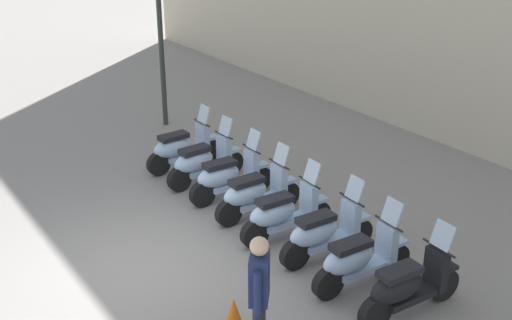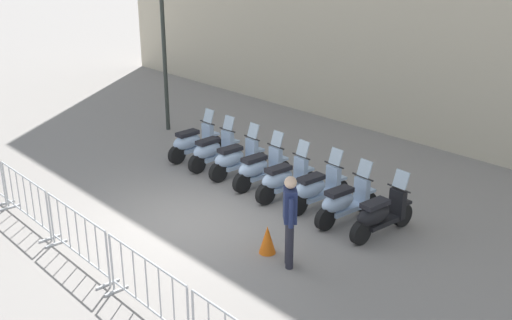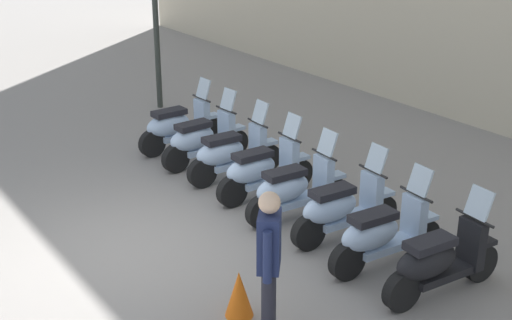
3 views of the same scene
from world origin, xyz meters
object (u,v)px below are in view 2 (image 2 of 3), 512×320
at_px(motorcycle_1, 213,150).
at_px(motorcycle_7, 380,215).
at_px(barrier_segment_3, 147,288).
at_px(officer_near_row_end, 290,216).
at_px(motorcycle_2, 236,159).
at_px(motorcycle_3, 260,168).
at_px(motorcycle_4, 284,179).
at_px(motorcycle_5, 316,189).
at_px(street_lamp, 163,32).
at_px(motorcycle_6, 344,202).
at_px(barrier_segment_1, 26,200).
at_px(barrier_segment_2, 78,238).
at_px(motorcycle_0, 193,142).
at_px(traffic_cone, 267,239).

distance_m(motorcycle_1, motorcycle_7, 5.13).
height_order(barrier_segment_3, officer_near_row_end, officer_near_row_end).
relative_size(motorcycle_1, motorcycle_2, 1.00).
relative_size(motorcycle_3, motorcycle_4, 1.00).
height_order(motorcycle_4, motorcycle_5, same).
bearing_deg(motorcycle_4, street_lamp, 167.66).
relative_size(motorcycle_1, barrier_segment_3, 0.80).
bearing_deg(motorcycle_7, officer_near_row_end, -103.25).
bearing_deg(motorcycle_1, motorcycle_2, -0.84).
relative_size(motorcycle_6, motorcycle_7, 1.00).
bearing_deg(barrier_segment_1, motorcycle_1, 86.10).
bearing_deg(motorcycle_5, motorcycle_6, -8.85).
bearing_deg(barrier_segment_2, motorcycle_4, 82.20).
distance_m(motorcycle_7, barrier_segment_3, 4.92).
distance_m(barrier_segment_2, officer_near_row_end, 3.80).
xyz_separation_m(motorcycle_0, motorcycle_7, (5.98, -0.23, 0.00)).
xyz_separation_m(motorcycle_2, barrier_segment_3, (3.29, -4.99, 0.07)).
bearing_deg(barrier_segment_1, motorcycle_3, 66.76).
xyz_separation_m(motorcycle_6, barrier_segment_2, (-2.36, -4.71, 0.07)).
distance_m(motorcycle_3, street_lamp, 5.76).
distance_m(motorcycle_0, motorcycle_1, 0.86).
xyz_separation_m(motorcycle_7, traffic_cone, (-1.10, -2.04, -0.18)).
height_order(motorcycle_7, barrier_segment_2, motorcycle_7).
bearing_deg(officer_near_row_end, barrier_segment_3, -100.26).
relative_size(motorcycle_4, barrier_segment_2, 0.80).
bearing_deg(motorcycle_2, barrier_segment_2, -77.80).
distance_m(motorcycle_0, barrier_segment_1, 4.87).
height_order(motorcycle_7, street_lamp, street_lamp).
bearing_deg(barrier_segment_2, barrier_segment_1, 177.27).
xyz_separation_m(motorcycle_3, motorcycle_7, (3.42, -0.12, 0.00)).
bearing_deg(officer_near_row_end, motorcycle_4, 134.10).
xyz_separation_m(motorcycle_3, officer_near_row_end, (2.92, -2.23, 0.53)).
distance_m(motorcycle_3, motorcycle_7, 3.42).
bearing_deg(barrier_segment_3, street_lamp, 140.62).
relative_size(motorcycle_2, barrier_segment_3, 0.80).
height_order(motorcycle_0, barrier_segment_1, motorcycle_0).
bearing_deg(motorcycle_3, motorcycle_2, 177.01).
relative_size(motorcycle_7, traffic_cone, 3.14).
height_order(barrier_segment_2, traffic_cone, barrier_segment_2).
height_order(motorcycle_2, motorcycle_7, same).
bearing_deg(motorcycle_1, officer_near_row_end, -26.27).
height_order(barrier_segment_3, traffic_cone, barrier_segment_3).
bearing_deg(motorcycle_2, motorcycle_3, -2.99).
bearing_deg(motorcycle_2, motorcycle_1, 179.16).
relative_size(motorcycle_1, barrier_segment_1, 0.80).
bearing_deg(barrier_segment_3, motorcycle_2, 123.37).
bearing_deg(motorcycle_7, motorcycle_4, 179.26).
distance_m(motorcycle_1, officer_near_row_end, 5.19).
relative_size(motorcycle_4, motorcycle_7, 1.00).
xyz_separation_m(motorcycle_4, barrier_segment_2, (-0.65, -4.75, 0.07)).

